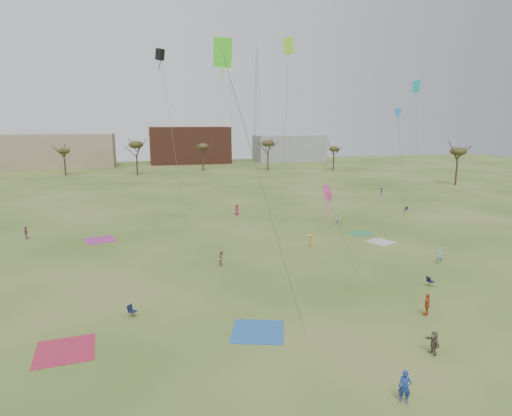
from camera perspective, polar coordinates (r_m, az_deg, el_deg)
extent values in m
plane|color=#36551A|center=(32.63, 5.52, -13.63)|extent=(260.00, 260.00, 0.00)
imported|color=navy|center=(24.25, 19.13, -21.49)|extent=(0.75, 0.70, 1.71)
imported|color=#C24821|center=(34.04, 21.74, -11.82)|extent=(0.99, 0.95, 1.65)
imported|color=#9F7E65|center=(42.13, -4.56, -6.65)|extent=(0.74, 0.85, 1.49)
imported|color=brown|center=(29.07, 22.49, -16.20)|extent=(0.48, 1.36, 1.45)
imported|color=gold|center=(48.38, 7.22, -4.32)|extent=(0.56, 0.96, 1.47)
imported|color=#6DB3B7|center=(46.17, 23.18, -5.83)|extent=(0.72, 0.62, 1.65)
imported|color=#A24388|center=(58.28, -28.20, -2.88)|extent=(0.39, 0.89, 1.51)
imported|color=silver|center=(59.52, 10.82, -1.41)|extent=(0.83, 0.69, 1.56)
imported|color=#BA204B|center=(64.51, -2.56, -0.22)|extent=(0.91, 0.87, 1.57)
imported|color=navy|center=(84.48, 16.26, 2.09)|extent=(0.89, 1.12, 1.52)
cube|color=#B92543|center=(30.07, -24.00, -16.92)|extent=(3.71, 3.71, 0.03)
cube|color=#2A69B7|center=(29.86, 0.25, -16.07)|extent=(4.32, 4.32, 0.03)
cube|color=beige|center=(52.21, 16.23, -4.36)|extent=(3.52, 3.52, 0.03)
cube|color=#A6338A|center=(54.24, -19.96, -4.00)|extent=(3.87, 3.87, 0.03)
cube|color=#338C57|center=(55.45, 13.67, -3.31)|extent=(2.92, 2.92, 0.03)
cube|color=#15193A|center=(32.87, -16.07, -13.04)|extent=(0.70, 0.70, 0.04)
cube|color=#15193A|center=(32.92, -16.40, -12.59)|extent=(0.42, 0.47, 0.44)
cube|color=black|center=(39.93, 22.13, -9.01)|extent=(0.55, 0.55, 0.04)
cube|color=black|center=(39.71, 21.91, -8.76)|extent=(0.19, 0.51, 0.44)
cube|color=#142239|center=(70.21, 19.20, -0.20)|extent=(0.56, 0.56, 0.04)
cube|color=#142239|center=(70.32, 19.35, 0.00)|extent=(0.19, 0.51, 0.44)
cube|color=#8EE626|center=(69.49, 4.35, 20.65)|extent=(1.23, 1.23, 2.42)
cube|color=#8EE626|center=(69.36, 4.33, 19.96)|extent=(0.08, 0.08, 2.17)
cylinder|color=#4C4C51|center=(65.37, 3.87, 10.65)|extent=(2.80, 5.91, 24.08)
cube|color=black|center=(60.59, -12.62, 19.26)|extent=(0.84, 0.84, 1.44)
cube|color=black|center=(60.47, -12.58, 18.48)|extent=(0.08, 0.08, 2.16)
cylinder|color=#4C4C51|center=(57.15, -10.99, 9.03)|extent=(2.09, 5.92, 21.44)
cube|color=#50E829|center=(28.83, -4.46, 19.87)|extent=(0.91, 0.91, 1.78)
cube|color=#50E829|center=(28.75, -4.44, 18.64)|extent=(0.08, 0.08, 1.60)
cylinder|color=#4C4C51|center=(26.59, 1.02, 2.08)|extent=(3.92, 5.63, 17.15)
cone|color=blue|center=(64.07, 18.30, 12.04)|extent=(1.02, 0.07, 1.02)
cube|color=blue|center=(64.06, 18.26, 11.46)|extent=(0.08, 0.08, 1.67)
cylinder|color=#4C4C51|center=(61.99, 18.69, 5.47)|extent=(1.11, 4.92, 14.22)
cube|color=white|center=(81.46, -3.47, 18.24)|extent=(0.94, 0.94, 1.61)
cube|color=white|center=(81.35, -3.46, 17.59)|extent=(0.08, 0.08, 2.41)
cylinder|color=#4C4C51|center=(81.03, -3.29, 10.27)|extent=(0.33, 0.29, 22.59)
cone|color=#EE4BA8|center=(38.63, 9.39, 1.98)|extent=(1.64, 0.12, 1.64)
cube|color=#EE4BA8|center=(38.81, 9.34, 0.46)|extent=(0.08, 0.08, 2.69)
cylinder|color=#4C4C51|center=(36.99, 11.46, -3.79)|extent=(0.71, 5.64, 6.68)
cube|color=teal|center=(78.85, 20.49, 14.90)|extent=(0.95, 0.95, 1.88)
cube|color=teal|center=(78.80, 20.45, 14.42)|extent=(0.08, 0.08, 1.69)
cylinder|color=#4C4C51|center=(76.86, 20.67, 8.03)|extent=(0.70, 4.11, 18.63)
cylinder|color=#3A2B1E|center=(121.82, -23.99, 4.96)|extent=(0.40, 0.40, 4.32)
ellipsoid|color=#473D1E|center=(121.50, -24.15, 6.91)|extent=(3.02, 3.02, 1.58)
cylinder|color=#3A2B1E|center=(116.22, -15.50, 5.53)|extent=(0.40, 0.40, 5.40)
ellipsoid|color=#473D1E|center=(115.84, -15.64, 8.10)|extent=(3.78, 3.78, 1.98)
cylinder|color=#3A2B1E|center=(123.31, -7.04, 6.00)|extent=(0.40, 0.40, 4.68)
ellipsoid|color=#473D1E|center=(122.97, -7.09, 8.10)|extent=(3.28, 3.28, 1.72)
cylinder|color=#3A2B1E|center=(123.11, 1.59, 6.22)|extent=(0.40, 0.40, 5.28)
ellipsoid|color=#473D1E|center=(122.76, 1.60, 8.59)|extent=(3.70, 3.70, 1.94)
cylinder|color=#3A2B1E|center=(124.82, 10.24, 5.86)|extent=(0.40, 0.40, 4.20)
ellipsoid|color=#473D1E|center=(124.51, 10.31, 7.72)|extent=(2.94, 2.94, 1.54)
cylinder|color=#3A2B1E|center=(104.34, 25.01, 4.15)|extent=(0.40, 0.40, 5.04)
ellipsoid|color=#473D1E|center=(103.93, 25.24, 6.81)|extent=(3.53, 3.53, 1.85)
cube|color=#937F60|center=(145.04, -24.63, 6.92)|extent=(32.00, 14.00, 10.00)
cube|color=brown|center=(148.68, -8.84, 8.28)|extent=(26.00, 16.00, 12.00)
cube|color=gray|center=(154.43, 4.41, 7.93)|extent=(24.00, 12.00, 9.00)
cylinder|color=#9EA3A8|center=(158.25, 0.44, 13.30)|extent=(0.16, 0.16, 38.00)
cylinder|color=#9EA3A8|center=(158.66, -0.12, 13.30)|extent=(0.16, 0.16, 38.00)
cylinder|color=#9EA3A8|center=(157.15, 0.03, 13.32)|extent=(0.16, 0.16, 38.00)
cylinder|color=#9EA3A8|center=(160.02, 0.12, 20.66)|extent=(0.10, 0.10, 3.00)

